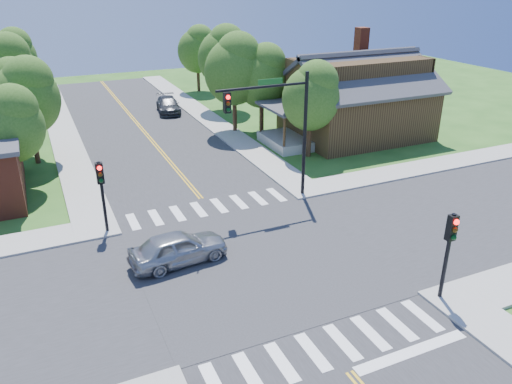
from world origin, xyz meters
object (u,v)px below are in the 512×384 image
signal_pole_nw (101,184)px  house_ne (356,94)px  car_silver (178,248)px  signal_pole_se (450,241)px  car_dgrey (168,105)px  signal_mast_ne (278,118)px

signal_pole_nw → house_ne: (20.71, 8.66, 0.67)m
car_silver → signal_pole_se: bearing=-134.5°
house_ne → car_dgrey: 17.72m
car_silver → car_dgrey: (6.62, 26.00, -0.06)m
signal_mast_ne → signal_pole_nw: bearing=-179.9°
car_dgrey → house_ne: bearing=-39.9°
signal_pole_se → car_silver: size_ratio=0.84×
car_silver → car_dgrey: 26.83m
signal_mast_ne → house_ne: size_ratio=0.55×
car_dgrey → signal_mast_ne: bearing=-80.3°
signal_pole_nw → signal_pole_se: bearing=-45.0°
house_ne → car_silver: house_ne is taller
signal_pole_se → house_ne: size_ratio=0.29×
signal_pole_se → car_silver: (-8.72, 6.98, -1.91)m
signal_mast_ne → signal_pole_se: signal_mast_ne is taller
car_silver → signal_pole_nw: bearing=24.6°
signal_pole_nw → car_dgrey: bearing=67.3°
signal_mast_ne → car_silver: 9.18m
house_ne → car_dgrey: bearing=131.5°
house_ne → car_silver: size_ratio=2.87×
signal_pole_nw → car_dgrey: 23.69m
car_silver → car_dgrey: size_ratio=0.91×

